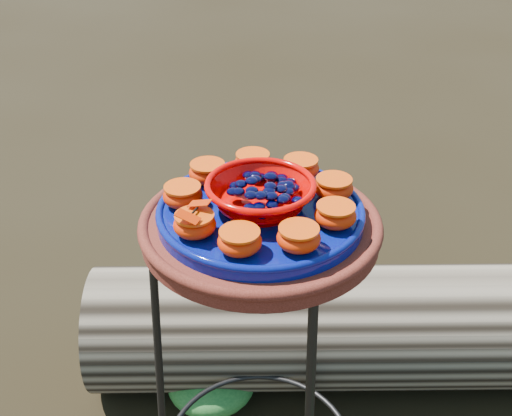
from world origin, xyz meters
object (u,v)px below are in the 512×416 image
Objects in this scene: cobalt_plate at (260,214)px; driftwood_log at (426,326)px; red_bowl at (260,196)px; terracotta_saucer at (260,228)px; plant_stand at (260,379)px.

cobalt_plate is 0.82m from driftwood_log.
terracotta_saucer is at bearing 0.00° from red_bowl.
driftwood_log is at bearing 75.38° from cobalt_plate.
cobalt_plate reaches higher than terracotta_saucer.
cobalt_plate is (0.00, 0.00, 0.39)m from plant_stand.
cobalt_plate is at bearing 0.00° from plant_stand.
cobalt_plate is 2.00× the size of red_bowl.
red_bowl is 0.84m from driftwood_log.
terracotta_saucer is 2.33× the size of red_bowl.
driftwood_log is at bearing 75.38° from terracotta_saucer.
plant_stand is at bearing 0.00° from cobalt_plate.
plant_stand is 3.99× the size of red_bowl.
terracotta_saucer is 0.03m from cobalt_plate.
plant_stand is at bearing -104.62° from driftwood_log.
red_bowl is (0.00, 0.00, 0.43)m from plant_stand.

